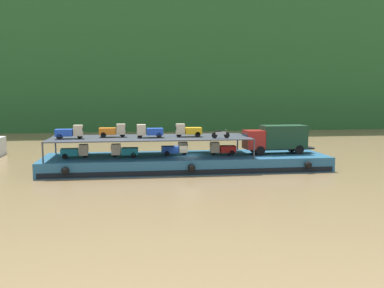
{
  "coord_description": "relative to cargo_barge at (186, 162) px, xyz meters",
  "views": [
    {
      "loc": [
        -5.68,
        -44.93,
        7.96
      ],
      "look_at": [
        0.62,
        0.0,
        2.7
      ],
      "focal_mm": 40.07,
      "sensor_mm": 36.0,
      "label": 1
    }
  ],
  "objects": [
    {
      "name": "mini_truck_upper_stern",
      "position": [
        -11.95,
        -0.5,
        3.44
      ],
      "size": [
        2.76,
        1.24,
        1.38
      ],
      "color": "#1E47B7",
      "rests_on": "cargo_rack"
    },
    {
      "name": "mini_truck_lower_mid",
      "position": [
        -1.17,
        0.26,
        1.44
      ],
      "size": [
        2.78,
        1.28,
        1.38
      ],
      "color": "#1E47B7",
      "rests_on": "cargo_barge"
    },
    {
      "name": "mini_truck_upper_fore",
      "position": [
        -3.92,
        -0.51,
        3.44
      ],
      "size": [
        2.74,
        1.21,
        1.38
      ],
      "color": "#1E47B7",
      "rests_on": "cargo_rack"
    },
    {
      "name": "mini_truck_upper_mid",
      "position": [
        -7.69,
        0.61,
        3.44
      ],
      "size": [
        2.75,
        1.22,
        1.38
      ],
      "color": "orange",
      "rests_on": "cargo_rack"
    },
    {
      "name": "mini_truck_lower_stern",
      "position": [
        -11.48,
        -0.43,
        1.44
      ],
      "size": [
        2.79,
        1.28,
        1.38
      ],
      "color": "teal",
      "rests_on": "cargo_barge"
    },
    {
      "name": "cargo_rack",
      "position": [
        -3.8,
        0.02,
        2.69
      ],
      "size": [
        20.7,
        7.03,
        2.0
      ],
      "color": "#383D47",
      "rests_on": "cargo_barge"
    },
    {
      "name": "covered_lorry",
      "position": [
        9.97,
        -0.04,
        2.45
      ],
      "size": [
        7.93,
        2.58,
        3.1
      ],
      "color": "maroon",
      "rests_on": "cargo_barge"
    },
    {
      "name": "ground_plane",
      "position": [
        0.0,
        0.02,
        -0.75
      ],
      "size": [
        400.0,
        400.0,
        0.0
      ],
      "primitive_type": "plane",
      "color": "olive"
    },
    {
      "name": "mini_truck_lower_aft",
      "position": [
        -6.53,
        -0.49,
        1.44
      ],
      "size": [
        2.78,
        1.28,
        1.38
      ],
      "color": "teal",
      "rests_on": "cargo_barge"
    },
    {
      "name": "mini_truck_upper_bow",
      "position": [
        0.19,
        -0.13,
        3.44
      ],
      "size": [
        2.78,
        1.26,
        1.38
      ],
      "color": "gold",
      "rests_on": "cargo_rack"
    },
    {
      "name": "hillside_far_bank",
      "position": [
        0.0,
        65.74,
        23.59
      ],
      "size": [
        146.34,
        40.06,
        43.22
      ],
      "color": "#235628",
      "rests_on": "ground"
    },
    {
      "name": "mini_truck_lower_fore",
      "position": [
        3.89,
        -0.19,
        1.44
      ],
      "size": [
        2.76,
        1.24,
        1.38
      ],
      "color": "red",
      "rests_on": "cargo_barge"
    },
    {
      "name": "cargo_barge",
      "position": [
        0.0,
        0.0,
        0.0
      ],
      "size": [
        29.9,
        8.42,
        1.5
      ],
      "color": "#23567A",
      "rests_on": "ground"
    },
    {
      "name": "motorcycle_upper_port",
      "position": [
        3.27,
        -2.09,
        3.18
      ],
      "size": [
        1.9,
        0.55,
        0.87
      ],
      "color": "black",
      "rests_on": "cargo_rack"
    }
  ]
}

